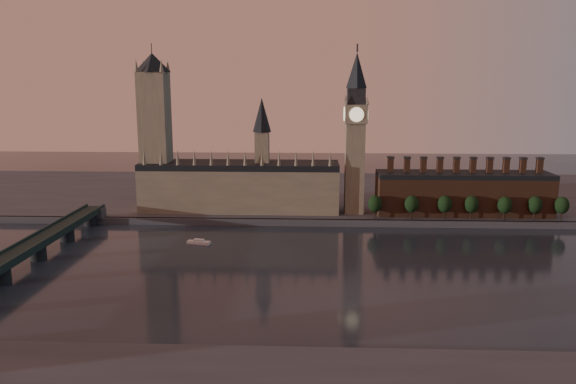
# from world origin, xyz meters

# --- Properties ---
(ground) EXTENTS (900.00, 900.00, 0.00)m
(ground) POSITION_xyz_m (0.00, 0.00, 0.00)
(ground) COLOR black
(ground) RESTS_ON ground
(north_bank) EXTENTS (900.00, 182.00, 4.00)m
(north_bank) POSITION_xyz_m (0.00, 178.04, 2.00)
(north_bank) COLOR #4B4B51
(north_bank) RESTS_ON ground
(palace_of_westminster) EXTENTS (130.00, 30.30, 74.00)m
(palace_of_westminster) POSITION_xyz_m (-64.41, 114.91, 21.63)
(palace_of_westminster) COLOR gray
(palace_of_westminster) RESTS_ON north_bank
(victoria_tower) EXTENTS (24.00, 24.00, 108.00)m
(victoria_tower) POSITION_xyz_m (-120.00, 115.00, 59.09)
(victoria_tower) COLOR gray
(victoria_tower) RESTS_ON north_bank
(big_ben) EXTENTS (15.00, 15.00, 107.00)m
(big_ben) POSITION_xyz_m (10.00, 110.00, 56.83)
(big_ben) COLOR gray
(big_ben) RESTS_ON north_bank
(chimney_block) EXTENTS (110.00, 25.00, 37.00)m
(chimney_block) POSITION_xyz_m (80.00, 110.00, 17.82)
(chimney_block) COLOR brown
(chimney_block) RESTS_ON north_bank
(embankment_tree_0) EXTENTS (8.60, 8.60, 14.88)m
(embankment_tree_0) POSITION_xyz_m (22.00, 93.96, 13.47)
(embankment_tree_0) COLOR black
(embankment_tree_0) RESTS_ON north_bank
(embankment_tree_1) EXTENTS (8.60, 8.60, 14.88)m
(embankment_tree_1) POSITION_xyz_m (44.58, 94.26, 13.47)
(embankment_tree_1) COLOR black
(embankment_tree_1) RESTS_ON north_bank
(embankment_tree_2) EXTENTS (8.60, 8.60, 14.88)m
(embankment_tree_2) POSITION_xyz_m (65.15, 95.03, 13.47)
(embankment_tree_2) COLOR black
(embankment_tree_2) RESTS_ON north_bank
(embankment_tree_3) EXTENTS (8.60, 8.60, 14.88)m
(embankment_tree_3) POSITION_xyz_m (81.62, 95.30, 13.47)
(embankment_tree_3) COLOR black
(embankment_tree_3) RESTS_ON north_bank
(embankment_tree_4) EXTENTS (8.60, 8.60, 14.88)m
(embankment_tree_4) POSITION_xyz_m (101.49, 93.77, 13.47)
(embankment_tree_4) COLOR black
(embankment_tree_4) RESTS_ON north_bank
(embankment_tree_5) EXTENTS (8.60, 8.60, 14.88)m
(embankment_tree_5) POSITION_xyz_m (120.34, 95.31, 13.47)
(embankment_tree_5) COLOR black
(embankment_tree_5) RESTS_ON north_bank
(embankment_tree_6) EXTENTS (8.60, 8.60, 14.88)m
(embankment_tree_6) POSITION_xyz_m (136.28, 94.33, 13.47)
(embankment_tree_6) COLOR black
(embankment_tree_6) RESTS_ON north_bank
(westminster_bridge) EXTENTS (14.00, 200.00, 11.55)m
(westminster_bridge) POSITION_xyz_m (-155.00, -2.70, 7.44)
(westminster_bridge) COLOR #1B2B27
(westminster_bridge) RESTS_ON ground
(river_boat) EXTENTS (13.50, 6.09, 2.61)m
(river_boat) POSITION_xyz_m (-79.79, 48.21, 1.00)
(river_boat) COLOR silver
(river_boat) RESTS_ON ground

